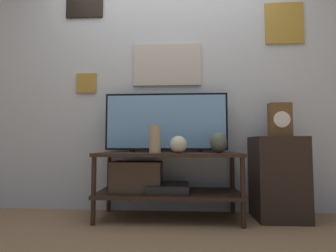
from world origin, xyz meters
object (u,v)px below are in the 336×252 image
Objects in this scene: vase_tall_ceramic at (155,139)px; vase_urn_stoneware at (218,142)px; vase_round_glass at (178,144)px; television at (166,122)px; mantel_clock at (280,120)px.

vase_urn_stoneware is at bearing 11.92° from vase_tall_ceramic.
vase_round_glass is 0.20m from vase_tall_ceramic.
vase_urn_stoneware reaches higher than vase_round_glass.
vase_urn_stoneware is 0.78× the size of vase_tall_ceramic.
vase_tall_ceramic reaches higher than vase_urn_stoneware.
television reaches higher than vase_urn_stoneware.
vase_round_glass is 0.47× the size of mantel_clock.
television reaches higher than mantel_clock.
vase_tall_ceramic is 1.16m from mantel_clock.
vase_urn_stoneware is at bearing 14.32° from vase_round_glass.
mantel_clock reaches higher than vase_urn_stoneware.
television is at bearing 75.77° from vase_tall_ceramic.
mantel_clock is at bearing 13.91° from vase_round_glass.
television reaches higher than vase_tall_ceramic.
vase_tall_ceramic is (-0.54, -0.11, 0.03)m from vase_urn_stoneware.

